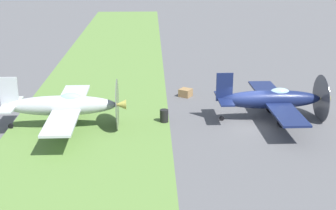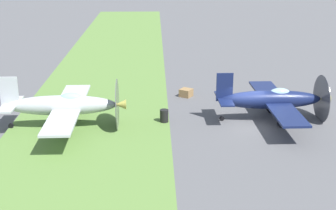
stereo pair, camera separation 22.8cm
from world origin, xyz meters
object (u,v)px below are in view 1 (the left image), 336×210
(airplane_lead, at_px, (272,99))
(supply_crate, at_px, (186,93))
(airplane_wingman, at_px, (64,106))
(fuel_drum, at_px, (164,116))

(airplane_lead, height_order, supply_crate, airplane_lead)
(airplane_wingman, relative_size, supply_crate, 11.67)
(airplane_lead, xyz_separation_m, airplane_wingman, (1.03, -14.43, 0.05))
(airplane_lead, bearing_deg, fuel_drum, -89.58)
(airplane_lead, height_order, airplane_wingman, airplane_wingman)
(fuel_drum, height_order, supply_crate, fuel_drum)
(airplane_lead, relative_size, supply_crate, 11.29)
(airplane_lead, xyz_separation_m, fuel_drum, (0.18, -7.64, -1.07))
(airplane_lead, bearing_deg, airplane_wingman, -86.83)
(airplane_wingman, distance_m, supply_crate, 11.12)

